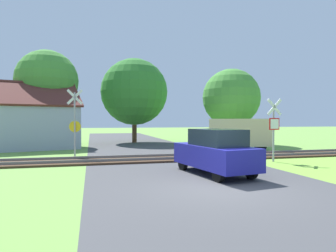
{
  "coord_description": "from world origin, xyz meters",
  "views": [
    {
      "loc": [
        -3.81,
        -8.51,
        2.11
      ],
      "look_at": [
        0.5,
        8.21,
        1.8
      ],
      "focal_mm": 32.0,
      "sensor_mm": 36.0,
      "label": 1
    }
  ],
  "objects": [
    {
      "name": "tree_right",
      "position": [
        8.35,
        16.02,
        4.16
      ],
      "size": [
        5.12,
        5.12,
        6.73
      ],
      "color": "#513823",
      "rests_on": "ground"
    },
    {
      "name": "road_asphalt",
      "position": [
        0.0,
        2.0,
        0.0
      ],
      "size": [
        8.07,
        80.0,
        0.01
      ],
      "primitive_type": "cube",
      "color": "#424244",
      "rests_on": "ground"
    },
    {
      "name": "parked_car",
      "position": [
        0.89,
        2.35,
        0.89
      ],
      "size": [
        2.25,
        4.21,
        1.78
      ],
      "rotation": [
        0.0,
        0.0,
        0.16
      ],
      "color": "navy",
      "rests_on": "ground"
    },
    {
      "name": "tree_center",
      "position": [
        0.24,
        20.19,
        4.87
      ],
      "size": [
        6.37,
        6.37,
        8.06
      ],
      "color": "#513823",
      "rests_on": "ground"
    },
    {
      "name": "tree_left",
      "position": [
        -7.38,
        18.42,
        5.46
      ],
      "size": [
        5.12,
        5.12,
        8.03
      ],
      "color": "#513823",
      "rests_on": "ground"
    },
    {
      "name": "house",
      "position": [
        -8.58,
        16.61,
        1.78
      ],
      "size": [
        8.58,
        8.3,
        5.16
      ],
      "rotation": [
        0.0,
        0.0,
        0.25
      ],
      "color": "#99A3B7",
      "rests_on": "ground"
    },
    {
      "name": "stop_sign_near",
      "position": [
        5.23,
        4.9,
        1.83
      ],
      "size": [
        0.88,
        0.16,
        3.24
      ],
      "rotation": [
        0.0,
        0.0,
        3.21
      ],
      "color": "#9E9EA5",
      "rests_on": "ground"
    },
    {
      "name": "ground_plane",
      "position": [
        0.0,
        0.0,
        0.0
      ],
      "size": [
        160.0,
        160.0,
        0.0
      ],
      "primitive_type": "plane",
      "color": "#6B9942"
    },
    {
      "name": "mail_truck",
      "position": [
        6.27,
        10.92,
        1.24
      ],
      "size": [
        5.23,
        3.71,
        2.24
      ],
      "rotation": [
        0.0,
        0.0,
        1.14
      ],
      "color": "beige",
      "rests_on": "ground"
    },
    {
      "name": "crossing_sign_far",
      "position": [
        -4.69,
        9.01,
        2.12
      ],
      "size": [
        0.87,
        0.17,
        3.88
      ],
      "rotation": [
        0.0,
        0.0,
        -0.12
      ],
      "color": "#9E9EA5",
      "rests_on": "ground"
    },
    {
      "name": "rail_track",
      "position": [
        0.0,
        7.21,
        0.06
      ],
      "size": [
        60.0,
        2.6,
        0.22
      ],
      "color": "#422D1E",
      "rests_on": "ground"
    }
  ]
}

